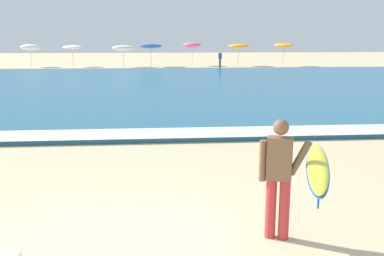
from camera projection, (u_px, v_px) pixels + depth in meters
name	position (u px, v px, depth m)	size (l,w,h in m)	color
ground_plane	(126.00, 244.00, 5.92)	(160.00, 160.00, 0.00)	beige
sea	(148.00, 85.00, 25.21)	(120.00, 28.00, 0.14)	#1E6084
surf_foam	(141.00, 133.00, 12.13)	(120.00, 1.36, 0.01)	white
surfer_with_board	(297.00, 170.00, 5.83)	(1.35, 2.65, 1.73)	red
beach_umbrella_0	(30.00, 47.00, 42.13)	(1.93, 1.95, 2.25)	beige
beach_umbrella_1	(72.00, 47.00, 42.40)	(1.88, 1.90, 2.20)	beige
beach_umbrella_2	(123.00, 48.00, 41.62)	(2.24, 2.28, 2.20)	beige
beach_umbrella_3	(151.00, 46.00, 42.44)	(2.19, 2.22, 2.33)	beige
beach_umbrella_4	(192.00, 45.00, 44.00)	(1.85, 1.86, 2.43)	beige
beach_umbrella_5	(238.00, 46.00, 43.64)	(2.12, 2.12, 2.25)	beige
beach_umbrella_6	(284.00, 45.00, 43.27)	(1.99, 2.02, 2.39)	beige
beachgoer_near_row_left	(220.00, 59.00, 41.23)	(0.32, 0.20, 1.58)	#383842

